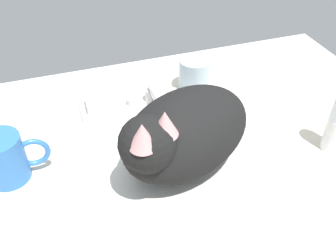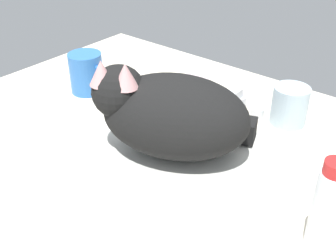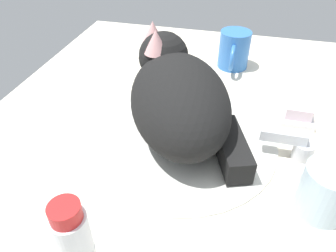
# 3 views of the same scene
# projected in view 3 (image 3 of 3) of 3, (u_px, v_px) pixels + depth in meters

# --- Properties ---
(ground_plane) EXTENTS (1.10, 0.83, 0.03)m
(ground_plane) POSITION_uv_depth(u_px,v_px,m) (178.00, 144.00, 0.61)
(ground_plane) COLOR silver
(sink_basin) EXTENTS (0.37, 0.37, 0.01)m
(sink_basin) POSITION_uv_depth(u_px,v_px,m) (179.00, 137.00, 0.60)
(sink_basin) COLOR silver
(sink_basin) RESTS_ON ground_plane
(faucet) EXTENTS (0.13, 0.10, 0.05)m
(faucet) POSITION_uv_depth(u_px,v_px,m) (297.00, 147.00, 0.55)
(faucet) COLOR silver
(faucet) RESTS_ON ground_plane
(cat) EXTENTS (0.31, 0.27, 0.18)m
(cat) POSITION_uv_depth(u_px,v_px,m) (179.00, 97.00, 0.56)
(cat) COLOR black
(cat) RESTS_ON sink_basin
(coffee_mug) EXTENTS (0.12, 0.08, 0.09)m
(coffee_mug) POSITION_uv_depth(u_px,v_px,m) (234.00, 50.00, 0.81)
(coffee_mug) COLOR #3372C6
(coffee_mug) RESTS_ON ground_plane
(rinse_cup) EXTENTS (0.07, 0.07, 0.08)m
(rinse_cup) POSITION_uv_depth(u_px,v_px,m) (326.00, 191.00, 0.45)
(rinse_cup) COLOR silver
(rinse_cup) RESTS_ON ground_plane
(soap_dish) EXTENTS (0.09, 0.06, 0.01)m
(soap_dish) POSITION_uv_depth(u_px,v_px,m) (296.00, 115.00, 0.65)
(soap_dish) COLOR white
(soap_dish) RESTS_ON ground_plane
(soap_bar) EXTENTS (0.06, 0.05, 0.02)m
(soap_bar) POSITION_uv_depth(u_px,v_px,m) (298.00, 108.00, 0.64)
(soap_bar) COLOR silver
(soap_bar) RESTS_ON soap_dish
(toothpaste_bottle) EXTENTS (0.04, 0.04, 0.15)m
(toothpaste_bottle) POSITION_uv_depth(u_px,v_px,m) (78.00, 252.00, 0.35)
(toothpaste_bottle) COLOR white
(toothpaste_bottle) RESTS_ON ground_plane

